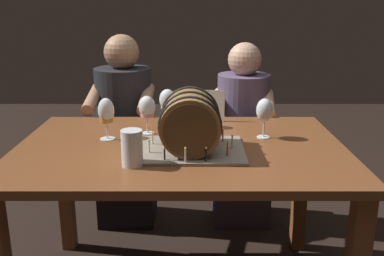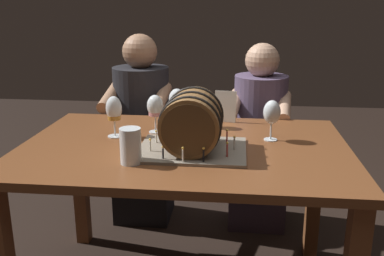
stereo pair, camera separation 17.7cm
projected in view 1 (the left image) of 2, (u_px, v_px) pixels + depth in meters
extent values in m
cube|color=brown|center=(182.00, 149.00, 1.88)|extent=(1.41, 0.95, 0.03)
cube|color=brown|center=(67.00, 189.00, 2.39)|extent=(0.07, 0.07, 0.72)
cube|color=brown|center=(302.00, 189.00, 2.38)|extent=(0.07, 0.07, 0.72)
cube|color=gray|center=(192.00, 150.00, 1.80)|extent=(0.44, 0.35, 0.01)
cylinder|color=brown|center=(192.00, 121.00, 1.76)|extent=(0.23, 0.28, 0.23)
cylinder|color=#4F371E|center=(192.00, 131.00, 1.63)|extent=(0.21, 0.00, 0.21)
cylinder|color=#4F371E|center=(192.00, 113.00, 1.90)|extent=(0.21, 0.00, 0.21)
torus|color=black|center=(192.00, 128.00, 1.67)|extent=(0.25, 0.01, 0.25)
torus|color=black|center=(192.00, 121.00, 1.76)|extent=(0.25, 0.01, 0.25)
torus|color=black|center=(192.00, 115.00, 1.85)|extent=(0.25, 0.01, 0.25)
cylinder|color=silver|center=(234.00, 143.00, 1.79)|extent=(0.01, 0.01, 0.05)
sphere|color=#F9C64C|center=(234.00, 136.00, 1.78)|extent=(0.01, 0.01, 0.01)
cylinder|color=#D64C47|center=(225.00, 136.00, 1.88)|extent=(0.01, 0.01, 0.05)
sphere|color=#F9C64C|center=(225.00, 129.00, 1.87)|extent=(0.01, 0.01, 0.01)
cylinder|color=silver|center=(212.00, 133.00, 1.92)|extent=(0.01, 0.01, 0.05)
sphere|color=#F9C64C|center=(212.00, 126.00, 1.91)|extent=(0.01, 0.01, 0.01)
cylinder|color=black|center=(184.00, 133.00, 1.94)|extent=(0.01, 0.01, 0.04)
sphere|color=#F9C64C|center=(184.00, 127.00, 1.93)|extent=(0.01, 0.01, 0.01)
cylinder|color=black|center=(167.00, 135.00, 1.91)|extent=(0.01, 0.01, 0.04)
sphere|color=#F9C64C|center=(167.00, 129.00, 1.90)|extent=(0.01, 0.01, 0.01)
cylinder|color=silver|center=(154.00, 139.00, 1.85)|extent=(0.01, 0.01, 0.05)
sphere|color=#F9C64C|center=(154.00, 132.00, 1.84)|extent=(0.01, 0.01, 0.01)
cylinder|color=silver|center=(151.00, 147.00, 1.74)|extent=(0.01, 0.01, 0.04)
sphere|color=#F9C64C|center=(151.00, 141.00, 1.74)|extent=(0.01, 0.01, 0.01)
cylinder|color=black|center=(166.00, 154.00, 1.66)|extent=(0.01, 0.01, 0.04)
sphere|color=#F9C64C|center=(166.00, 148.00, 1.66)|extent=(0.01, 0.01, 0.01)
cylinder|color=silver|center=(187.00, 156.00, 1.64)|extent=(0.01, 0.01, 0.05)
sphere|color=#F9C64C|center=(187.00, 148.00, 1.63)|extent=(0.01, 0.01, 0.01)
cylinder|color=black|center=(208.00, 155.00, 1.64)|extent=(0.01, 0.01, 0.05)
sphere|color=#F9C64C|center=(208.00, 148.00, 1.64)|extent=(0.01, 0.01, 0.01)
cylinder|color=#D64C47|center=(229.00, 149.00, 1.71)|extent=(0.01, 0.01, 0.05)
sphere|color=#F9C64C|center=(229.00, 142.00, 1.70)|extent=(0.01, 0.01, 0.01)
cylinder|color=white|center=(110.00, 139.00, 1.96)|extent=(0.07, 0.07, 0.00)
cylinder|color=white|center=(109.00, 130.00, 1.95)|extent=(0.01, 0.01, 0.07)
ellipsoid|color=white|center=(108.00, 110.00, 1.92)|extent=(0.07, 0.07, 0.11)
cylinder|color=#C6842D|center=(108.00, 117.00, 1.93)|extent=(0.06, 0.06, 0.04)
cylinder|color=white|center=(170.00, 127.00, 2.13)|extent=(0.07, 0.07, 0.00)
cylinder|color=white|center=(170.00, 118.00, 2.12)|extent=(0.01, 0.01, 0.09)
ellipsoid|color=white|center=(169.00, 99.00, 2.09)|extent=(0.08, 0.08, 0.10)
cylinder|color=beige|center=(169.00, 105.00, 2.10)|extent=(0.06, 0.06, 0.04)
cylinder|color=white|center=(150.00, 133.00, 2.04)|extent=(0.06, 0.06, 0.00)
cylinder|color=white|center=(149.00, 125.00, 2.03)|extent=(0.01, 0.01, 0.07)
ellipsoid|color=white|center=(149.00, 107.00, 2.00)|extent=(0.08, 0.08, 0.10)
cylinder|color=pink|center=(149.00, 113.00, 2.01)|extent=(0.06, 0.06, 0.03)
cylinder|color=white|center=(265.00, 137.00, 1.98)|extent=(0.06, 0.06, 0.00)
cylinder|color=white|center=(266.00, 129.00, 1.97)|extent=(0.01, 0.01, 0.07)
ellipsoid|color=white|center=(267.00, 110.00, 1.94)|extent=(0.08, 0.08, 0.11)
cylinder|color=white|center=(197.00, 126.00, 2.15)|extent=(0.07, 0.07, 0.00)
cylinder|color=white|center=(197.00, 119.00, 2.14)|extent=(0.01, 0.01, 0.07)
ellipsoid|color=white|center=(197.00, 103.00, 2.12)|extent=(0.07, 0.07, 0.10)
cylinder|color=maroon|center=(197.00, 107.00, 2.13)|extent=(0.06, 0.06, 0.04)
cylinder|color=white|center=(134.00, 148.00, 1.62)|extent=(0.08, 0.08, 0.14)
cylinder|color=#C6842D|center=(134.00, 155.00, 1.63)|extent=(0.08, 0.08, 0.08)
cylinder|color=white|center=(134.00, 143.00, 1.62)|extent=(0.08, 0.08, 0.01)
cube|color=silver|center=(216.00, 106.00, 2.23)|extent=(0.11, 0.04, 0.16)
cube|color=black|center=(130.00, 186.00, 2.75)|extent=(0.34, 0.32, 0.45)
cylinder|color=#232328|center=(126.00, 111.00, 2.62)|extent=(0.34, 0.34, 0.52)
sphere|color=#A87A5B|center=(124.00, 52.00, 2.52)|extent=(0.21, 0.21, 0.21)
cylinder|color=#A87A5B|center=(148.00, 99.00, 2.45)|extent=(0.08, 0.31, 0.14)
cylinder|color=#A87A5B|center=(95.00, 99.00, 2.46)|extent=(0.08, 0.31, 0.14)
cube|color=#372D40|center=(242.00, 186.00, 2.75)|extent=(0.34, 0.32, 0.45)
cylinder|color=#5B4C6B|center=(245.00, 115.00, 2.62)|extent=(0.34, 0.34, 0.49)
sphere|color=tan|center=(247.00, 59.00, 2.53)|extent=(0.20, 0.20, 0.20)
cylinder|color=tan|center=(270.00, 105.00, 2.45)|extent=(0.10, 0.31, 0.14)
cylinder|color=tan|center=(221.00, 104.00, 2.48)|extent=(0.10, 0.31, 0.14)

